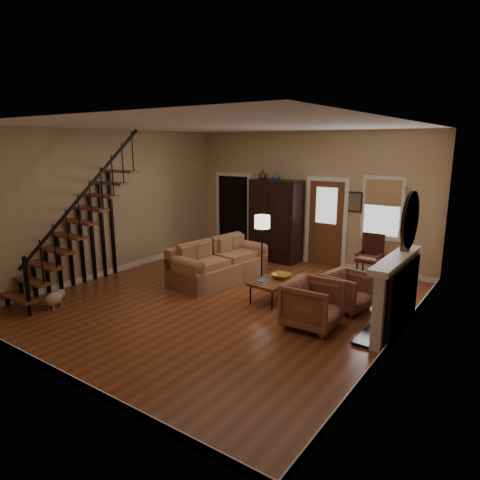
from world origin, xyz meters
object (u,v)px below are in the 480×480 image
Objects in this scene: armoire at (276,221)px; armchair_right at (347,291)px; side_chair at (369,257)px; coffee_table at (275,290)px; floor_lamp at (262,249)px; sofa at (219,262)px; armchair_left at (313,304)px.

armchair_right is (2.83, -2.21, -0.70)m from armoire.
armoire reaches higher than side_chair.
coffee_table is 1.31m from floor_lamp.
sofa is at bearing 169.23° from coffee_table.
side_chair reaches higher than armchair_right.
coffee_table is at bearing 55.30° from armchair_left.
armchair_right is 0.76× the size of side_chair.
side_chair is (-0.10, 3.08, 0.12)m from armchair_left.
coffee_table is at bearing -59.53° from armoire.
armchair_right is 0.52× the size of floor_lamp.
armoire is 4.26m from armchair_left.
armchair_right is at bearing 13.86° from coffee_table.
sofa is 3.37m from side_chair.
coffee_table is 0.73× the size of floor_lamp.
coffee_table is 1.39× the size of armchair_right.
sofa is (-0.14, -2.23, -0.63)m from armoire.
coffee_table is at bearing -44.97° from floor_lamp.
armchair_right is (2.97, 0.02, -0.07)m from sofa.
armchair_left is at bearing -38.42° from floor_lamp.
armoire is 2.72× the size of armchair_right.
coffee_table is 1.05× the size of side_chair.
armoire is at bearing 36.89° from armchair_left.
armoire reaches higher than floor_lamp.
coffee_table is at bearing -114.31° from side_chair.
armoire is 2.32m from sofa.
sofa is 2.11× the size of coffee_table.
armchair_left is at bearing -14.42° from sofa.
armoire is 1.42× the size of floor_lamp.
armoire is at bearing 120.47° from coffee_table.
armoire is 1.95× the size of coffee_table.
coffee_table is at bearing -4.54° from sofa.
armchair_right is at bearing -37.97° from armoire.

